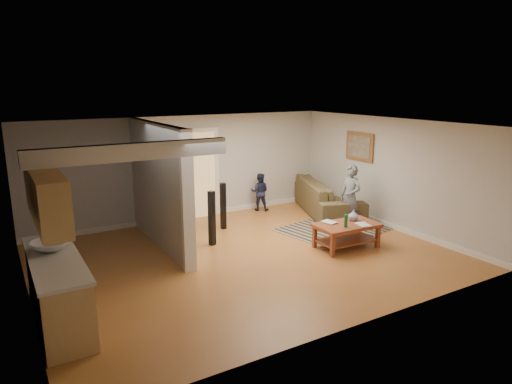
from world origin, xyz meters
TOP-DOWN VIEW (x-y plane):
  - ground at (0.00, 0.00)m, footprint 7.50×7.50m
  - room_shell at (-1.07, 0.43)m, footprint 7.54×6.02m
  - area_rug at (2.63, 0.47)m, footprint 2.70×2.17m
  - sofa at (3.30, 1.66)m, footprint 2.07×3.03m
  - coffee_table at (2.00, -0.58)m, footprint 1.31×0.80m
  - tv_console at (-0.74, 2.19)m, footprint 0.77×1.35m
  - speaker_left at (-0.28, 0.93)m, footprint 0.15×0.15m
  - speaker_right at (0.40, 1.78)m, footprint 0.11×0.11m
  - toy_basket at (-0.60, 1.74)m, footprint 0.43×0.43m
  - child at (2.94, 0.40)m, footprint 0.43×0.58m
  - toddler at (1.92, 2.70)m, footprint 0.61×0.58m

SIDE VIEW (x-z plane):
  - ground at x=0.00m, z-range 0.00..0.00m
  - sofa at x=3.30m, z-range -0.41..0.41m
  - child at x=2.94m, z-range -0.73..0.73m
  - toddler at x=1.92m, z-range -0.49..0.49m
  - area_rug at x=2.63m, z-range 0.00..0.01m
  - toy_basket at x=-0.60m, z-range -0.03..0.35m
  - coffee_table at x=2.00m, z-range 0.01..0.77m
  - speaker_right at x=0.40m, z-range 0.00..1.07m
  - speaker_left at x=-0.28m, z-range 0.00..1.13m
  - tv_console at x=-0.74m, z-range 0.18..1.28m
  - room_shell at x=-1.07m, z-range 0.20..2.72m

